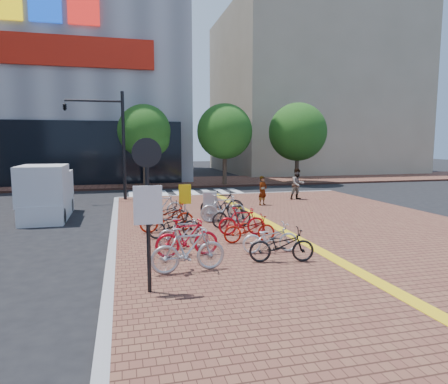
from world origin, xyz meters
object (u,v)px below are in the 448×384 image
object	(u,v)px
traffic_light_pole	(97,125)
bike_4	(167,217)
bike_8	(270,238)
pedestrian_a	(263,191)
bike_10	(242,221)
bike_7	(282,245)
bike_13	(222,203)
bike_3	(174,225)
bike_5	(164,213)
bike_12	(223,208)
pedestrian_b	(298,184)
bike_2	(183,233)
bike_9	(249,229)
utility_box	(210,206)
bike_1	(187,238)
notice_sign	(148,197)
yellow_sign	(185,198)
bike_11	(232,215)
box_truck	(47,193)
bike_0	(188,250)
bike_6	(162,206)

from	to	relation	value
traffic_light_pole	bike_4	bearing A→B (deg)	-72.68
bike_8	pedestrian_a	xyz separation A→B (m)	(2.84, 8.51, 0.31)
bike_8	bike_10	distance (m)	2.33
bike_7	bike_13	size ratio (longest dim) A/B	0.93
bike_3	bike_7	bearing A→B (deg)	-141.92
pedestrian_a	bike_5	bearing A→B (deg)	-172.63
bike_5	bike_12	distance (m)	2.37
bike_5	pedestrian_b	world-z (taller)	pedestrian_b
bike_2	bike_9	size ratio (longest dim) A/B	0.92
utility_box	bike_1	bearing A→B (deg)	-109.34
pedestrian_b	utility_box	world-z (taller)	pedestrian_b
bike_5	notice_sign	size ratio (longest dim) A/B	0.54
bike_13	yellow_sign	world-z (taller)	yellow_sign
bike_7	bike_11	world-z (taller)	bike_11
bike_10	bike_12	distance (m)	2.40
bike_9	pedestrian_b	xyz separation A→B (m)	(5.68, 8.73, 0.43)
box_truck	bike_7	bearing A→B (deg)	-51.12
bike_7	traffic_light_pole	distance (m)	14.86
pedestrian_a	yellow_sign	size ratio (longest dim) A/B	0.90
box_truck	pedestrian_b	bearing A→B (deg)	8.18
bike_1	bike_10	world-z (taller)	bike_1
bike_13	bike_5	bearing A→B (deg)	125.57
bike_8	bike_2	bearing A→B (deg)	67.86
bike_12	utility_box	bearing A→B (deg)	48.64
bike_0	bike_1	distance (m)	1.40
bike_5	bike_13	size ratio (longest dim) A/B	0.94
bike_10	utility_box	bearing A→B (deg)	20.47
bike_9	yellow_sign	world-z (taller)	yellow_sign
bike_1	box_truck	distance (m)	9.39
bike_3	bike_9	distance (m)	2.58
bike_6	traffic_light_pole	world-z (taller)	traffic_light_pole
bike_1	bike_4	xyz separation A→B (m)	(-0.19, 3.32, -0.02)
bike_3	traffic_light_pole	size ratio (longest dim) A/B	0.29
pedestrian_a	pedestrian_b	bearing A→B (deg)	2.33
bike_1	bike_7	size ratio (longest dim) A/B	1.02
bike_2	notice_sign	xyz separation A→B (m)	(-1.24, -3.41, 1.61)
bike_1	yellow_sign	bearing A→B (deg)	-9.88
bike_13	notice_sign	size ratio (longest dim) A/B	0.57
bike_11	traffic_light_pole	distance (m)	10.85
bike_7	bike_6	bearing A→B (deg)	31.22
yellow_sign	box_truck	distance (m)	6.99
bike_12	bike_9	bearing A→B (deg)	-176.04
bike_11	traffic_light_pole	world-z (taller)	traffic_light_pole
bike_1	bike_7	bearing A→B (deg)	-117.50
bike_2	bike_6	world-z (taller)	bike_6
utility_box	bike_11	bearing A→B (deg)	-71.10
bike_11	yellow_sign	world-z (taller)	yellow_sign
bike_8	bike_7	bearing A→B (deg)	-179.70
utility_box	yellow_sign	size ratio (longest dim) A/B	0.72
traffic_light_pole	box_truck	distance (m)	5.67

